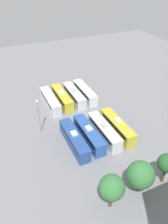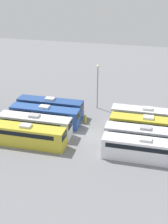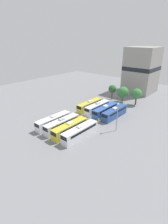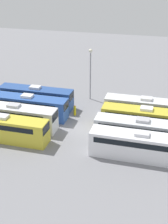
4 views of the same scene
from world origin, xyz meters
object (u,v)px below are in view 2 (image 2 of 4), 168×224
at_px(bus_1, 145,137).
at_px(bus_3, 147,117).
at_px(bus_4, 26,135).
at_px(bus_5, 35,124).
at_px(bus_7, 50,107).
at_px(worker_person, 85,119).
at_px(bus_0, 145,149).
at_px(bus_2, 147,126).
at_px(light_pole, 98,79).
at_px(bus_6, 45,115).

distance_m(bus_1, bus_3, 6.78).
bearing_deg(bus_1, bus_4, 102.17).
height_order(bus_4, bus_5, same).
distance_m(bus_4, bus_7, 10.35).
distance_m(bus_1, bus_4, 17.13).
relative_size(bus_7, worker_person, 7.03).
bearing_deg(bus_0, worker_person, 49.86).
relative_size(bus_2, bus_5, 1.00).
xyz_separation_m(bus_3, worker_person, (-1.38, 9.98, -0.89)).
bearing_deg(bus_5, light_pole, -31.34).
height_order(bus_1, bus_2, same).
xyz_separation_m(bus_1, bus_3, (6.78, 0.16, 0.00)).
relative_size(bus_4, bus_5, 1.00).
xyz_separation_m(bus_5, worker_person, (5.59, -6.73, -0.89)).
xyz_separation_m(bus_4, light_pole, (15.54, -7.26, 3.93)).
relative_size(bus_3, worker_person, 7.03).
height_order(bus_0, worker_person, bus_0).
distance_m(bus_0, bus_5, 17.41).
bearing_deg(bus_7, bus_0, -120.60).
relative_size(bus_4, worker_person, 7.03).
xyz_separation_m(worker_person, light_pole, (6.53, -0.65, 4.82)).
bearing_deg(bus_6, bus_1, -101.27).
relative_size(bus_6, worker_person, 7.03).
height_order(bus_1, worker_person, bus_1).
distance_m(bus_0, bus_1, 3.37).
relative_size(bus_3, bus_6, 1.00).
bearing_deg(worker_person, bus_0, -130.14).
bearing_deg(bus_4, bus_1, -77.83).
height_order(bus_0, bus_3, same).
xyz_separation_m(bus_2, bus_4, (-7.05, 16.89, 0.00)).
distance_m(bus_0, bus_4, 16.99).
xyz_separation_m(bus_6, worker_person, (2.10, -6.40, -0.89)).
bearing_deg(bus_5, bus_0, -100.48).
height_order(bus_5, light_pole, light_pole).
bearing_deg(bus_7, bus_3, -89.86).
distance_m(bus_4, light_pole, 17.60).
bearing_deg(bus_7, bus_5, 179.65).
bearing_deg(bus_0, bus_7, 59.40).
distance_m(bus_1, bus_7, 18.12).
bearing_deg(worker_person, bus_6, 108.20).
height_order(bus_0, bus_4, same).
bearing_deg(bus_3, bus_0, -177.70).
relative_size(bus_0, bus_6, 1.00).
height_order(bus_2, light_pole, light_pole).
bearing_deg(bus_1, bus_3, 1.34).
distance_m(bus_7, light_pole, 9.81).
distance_m(bus_1, worker_person, 11.52).
relative_size(bus_2, worker_person, 7.03).
distance_m(bus_4, bus_5, 3.42).
relative_size(bus_4, bus_7, 1.00).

